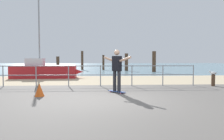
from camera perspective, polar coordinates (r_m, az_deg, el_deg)
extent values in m
cube|color=#605B56|center=(6.37, 0.07, -9.52)|extent=(24.00, 10.00, 0.04)
cube|color=tan|center=(14.28, -1.78, -2.58)|extent=(24.00, 6.00, 0.04)
cube|color=slate|center=(42.23, -2.74, 1.08)|extent=(72.00, 50.00, 0.04)
cylinder|color=gray|center=(11.80, -26.51, -1.49)|extent=(0.05, 0.05, 1.05)
cylinder|color=gray|center=(11.27, -19.17, -1.54)|extent=(0.05, 0.05, 1.05)
cylinder|color=gray|center=(10.95, -11.25, -1.56)|extent=(0.05, 0.05, 1.05)
cylinder|color=gray|center=(10.84, -3.01, -1.55)|extent=(0.05, 0.05, 1.05)
cylinder|color=gray|center=(10.96, 5.21, -1.51)|extent=(0.05, 0.05, 1.05)
cylinder|color=gray|center=(11.30, 13.11, -1.44)|extent=(0.05, 0.05, 1.05)
cylinder|color=gray|center=(11.83, 20.42, -1.36)|extent=(0.05, 0.05, 1.05)
cylinder|color=gray|center=(10.92, -11.28, 1.03)|extent=(12.54, 0.04, 0.04)
cylinder|color=gray|center=(10.94, -11.25, -1.29)|extent=(12.54, 0.04, 0.04)
cube|color=#B21E23|center=(16.14, -17.26, -0.47)|extent=(4.42, 1.47, 0.90)
cone|color=#B21E23|center=(15.79, -9.46, -0.45)|extent=(1.11, 0.78, 0.77)
cylinder|color=gray|center=(16.29, -18.45, 9.29)|extent=(0.10, 0.10, 4.63)
cube|color=silver|center=(16.26, -19.36, 1.99)|extent=(1.21, 0.92, 0.50)
cube|color=#334C8C|center=(8.78, 1.26, -5.59)|extent=(0.68, 0.73, 0.02)
cylinder|color=#E5598C|center=(8.65, 2.98, -6.00)|extent=(0.06, 0.06, 0.06)
cylinder|color=#E5598C|center=(8.54, 2.26, -6.12)|extent=(0.06, 0.06, 0.06)
cylinder|color=#E5598C|center=(9.03, 0.32, -5.62)|extent=(0.06, 0.06, 0.06)
cylinder|color=#E5598C|center=(8.92, -0.41, -5.72)|extent=(0.06, 0.06, 0.06)
cylinder|color=#26262B|center=(8.64, 1.84, -2.97)|extent=(0.14, 0.14, 0.80)
cylinder|color=#26262B|center=(8.81, 0.70, -2.86)|extent=(0.14, 0.14, 0.80)
cube|color=black|center=(8.68, 1.27, 1.69)|extent=(0.39, 0.40, 0.60)
sphere|color=tan|center=(8.68, 1.27, 4.59)|extent=(0.22, 0.22, 0.22)
cylinder|color=tan|center=(8.38, 3.48, 2.86)|extent=(0.44, 0.47, 0.23)
cylinder|color=tan|center=(8.99, -0.79, 2.87)|extent=(0.44, 0.47, 0.23)
cylinder|color=#513826|center=(12.02, 24.85, -2.48)|extent=(0.18, 0.18, 0.59)
ellipsoid|color=white|center=(11.99, 24.89, -0.75)|extent=(0.28, 0.35, 0.14)
sphere|color=white|center=(12.09, 24.13, -0.42)|extent=(0.09, 0.09, 0.09)
cone|color=gold|center=(12.12, 23.93, -0.41)|extent=(0.05, 0.06, 0.02)
cube|color=slate|center=(11.91, 25.54, -0.74)|extent=(0.13, 0.14, 0.02)
cylinder|color=#513826|center=(25.46, -13.92, 1.60)|extent=(0.36, 0.36, 1.63)
cylinder|color=#513826|center=(27.03, -7.76, 2.47)|extent=(0.29, 0.29, 2.33)
cylinder|color=#513826|center=(26.73, -2.26, 1.97)|extent=(0.26, 0.26, 1.84)
cylinder|color=#513826|center=(24.95, 3.77, 2.06)|extent=(0.38, 0.38, 1.98)
cylinder|color=#513826|center=(23.09, 10.89, 2.16)|extent=(0.39, 0.39, 2.16)
cone|color=#E55919|center=(8.32, -18.38, -4.97)|extent=(0.36, 0.36, 0.50)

